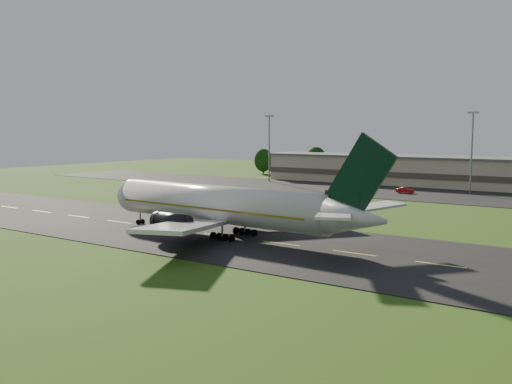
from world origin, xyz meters
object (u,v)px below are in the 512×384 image
Objects in this scene: light_mast_centre at (472,143)px; service_vehicle_b at (405,190)px; airliner at (223,206)px; light_mast_west at (269,140)px; service_vehicle_a at (339,187)px; terminal at (492,174)px.

light_mast_centre is 4.67× the size of service_vehicle_b.
airliner is 71.81m from service_vehicle_b.
service_vehicle_b is at bearing -10.21° from light_mast_west.
terminal is at bearing 5.54° from service_vehicle_a.
service_vehicle_a is (28.32, -8.85, -11.98)m from light_mast_west.
airliner reaches higher than service_vehicle_a.
airliner is at bearing -99.89° from terminal.
service_vehicle_b is at bearing -121.50° from terminal.
terminal is 33.26× the size of service_vehicle_b.
airliner is 13.34× the size of service_vehicle_a.
light_mast_west reaches higher than service_vehicle_a.
light_mast_west is at bearing 131.08° from service_vehicle_a.
service_vehicle_a is at bearing -142.89° from terminal.
airliner is 0.35× the size of terminal.
light_mast_west reaches higher than service_vehicle_b.
light_mast_west and light_mast_centre have the same top height.
light_mast_centre is at bearing -15.97° from service_vehicle_a.
light_mast_west is at bearing 180.00° from light_mast_centre.
light_mast_west is at bearing 121.74° from airliner.
terminal reaches higher than service_vehicle_b.
light_mast_centre is at bearing -94.95° from terminal.
service_vehicle_a is (-33.08, -25.03, -3.24)m from terminal.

